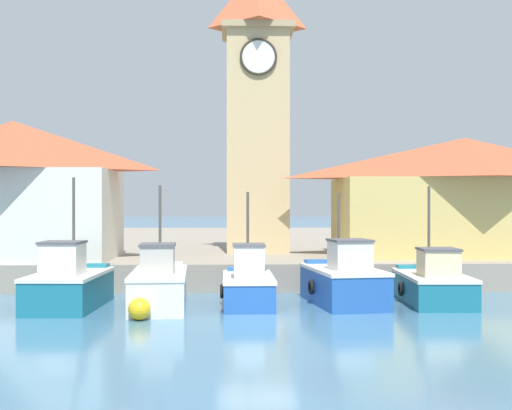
# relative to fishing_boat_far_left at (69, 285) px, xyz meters

# --- Properties ---
(ground_plane) EXTENTS (300.00, 300.00, 0.00)m
(ground_plane) POSITION_rel_fishing_boat_far_left_xyz_m (6.38, -2.65, -0.79)
(ground_plane) COLOR teal
(quay_wharf) EXTENTS (120.00, 40.00, 1.14)m
(quay_wharf) POSITION_rel_fishing_boat_far_left_xyz_m (6.38, 23.72, -0.22)
(quay_wharf) COLOR gray
(quay_wharf) RESTS_ON ground
(fishing_boat_far_left) EXTENTS (2.38, 4.71, 4.50)m
(fishing_boat_far_left) POSITION_rel_fishing_boat_far_left_xyz_m (0.00, 0.00, 0.00)
(fishing_boat_far_left) COLOR #196B7F
(fishing_boat_far_left) RESTS_ON ground
(fishing_boat_left_outer) EXTENTS (2.11, 5.05, 4.22)m
(fishing_boat_left_outer) POSITION_rel_fishing_boat_far_left_xyz_m (3.09, -0.07, -0.01)
(fishing_boat_left_outer) COLOR silver
(fishing_boat_left_outer) RESTS_ON ground
(fishing_boat_left_inner) EXTENTS (1.89, 4.28, 3.99)m
(fishing_boat_left_inner) POSITION_rel_fishing_boat_far_left_xyz_m (6.16, 0.39, -0.07)
(fishing_boat_left_inner) COLOR #2356A8
(fishing_boat_left_inner) RESTS_ON ground
(fishing_boat_mid_left) EXTENTS (2.74, 4.81, 3.96)m
(fishing_boat_mid_left) POSITION_rel_fishing_boat_far_left_xyz_m (9.56, 0.54, 0.03)
(fishing_boat_mid_left) COLOR #2356A8
(fishing_boat_mid_left) RESTS_ON ground
(fishing_boat_center) EXTENTS (2.31, 4.81, 4.21)m
(fishing_boat_center) POSITION_rel_fishing_boat_far_left_xyz_m (12.80, 0.69, -0.10)
(fishing_boat_center) COLOR #196B7F
(fishing_boat_center) RESTS_ON ground
(clock_tower) EXTENTS (3.52, 3.52, 15.79)m
(clock_tower) POSITION_rel_fishing_boat_far_left_xyz_m (6.85, 10.92, 7.88)
(clock_tower) COLOR tan
(clock_tower) RESTS_ON quay_wharf
(warehouse_left) EXTENTS (9.14, 6.12, 6.03)m
(warehouse_left) POSITION_rel_fishing_boat_far_left_xyz_m (-3.95, 6.77, 3.44)
(warehouse_left) COLOR silver
(warehouse_left) RESTS_ON quay_wharf
(warehouse_right) EXTENTS (12.14, 6.12, 5.48)m
(warehouse_right) POSITION_rel_fishing_boat_far_left_xyz_m (16.46, 8.30, 3.15)
(warehouse_right) COLOR tan
(warehouse_right) RESTS_ON quay_wharf
(mooring_buoy) EXTENTS (0.69, 0.69, 0.69)m
(mooring_buoy) POSITION_rel_fishing_boat_far_left_xyz_m (2.75, -2.62, -0.44)
(mooring_buoy) COLOR gold
(mooring_buoy) RESTS_ON ground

